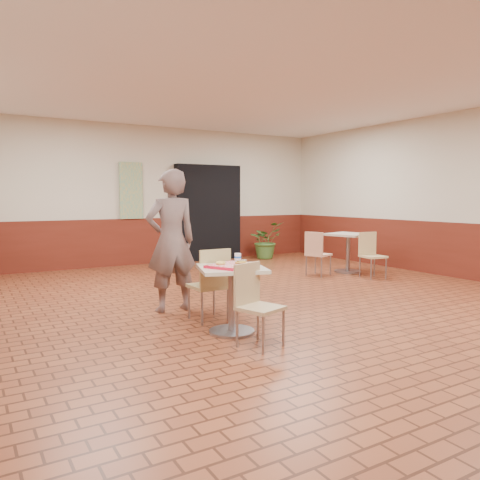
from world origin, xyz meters
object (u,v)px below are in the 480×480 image
chair_main_front (255,300)px  ring_donut (221,263)px  customer (171,241)px  chair_second_front (371,252)px  chair_main_back (211,281)px  long_john_donut (241,262)px  second_table (348,246)px  main_table (232,288)px  chair_second_left (317,251)px  potted_plant (265,240)px  serving_tray (232,265)px  paper_cup (238,257)px

chair_main_front → ring_donut: size_ratio=7.61×
customer → chair_second_front: size_ratio=2.20×
chair_main_back → customer: bearing=-76.1°
chair_main_front → long_john_donut: size_ratio=5.90×
second_table → ring_donut: bearing=-149.9°
main_table → chair_main_back: bearing=88.1°
main_table → chair_second_left: (3.17, 2.38, -0.03)m
long_john_donut → potted_plant: size_ratio=0.16×
chair_main_back → long_john_donut: size_ratio=6.27×
chair_main_front → chair_main_back: (0.04, 1.02, 0.03)m
chair_main_front → customer: 1.81m
chair_main_front → serving_tray: (0.02, 0.50, 0.28)m
long_john_donut → chair_main_front: bearing=-104.2°
potted_plant → second_table: bearing=-84.3°
chair_main_front → ring_donut: 0.62m
long_john_donut → paper_cup: paper_cup is taller
chair_second_left → ring_donut: bearing=106.9°
serving_tray → paper_cup: paper_cup is taller
chair_main_front → chair_second_left: size_ratio=0.99×
paper_cup → chair_second_front: paper_cup is taller
main_table → long_john_donut: 0.30m
long_john_donut → chair_second_left: bearing=38.1°
serving_tray → chair_second_left: chair_second_left is taller
chair_main_back → second_table: bearing=-155.9°
ring_donut → serving_tray: bearing=-12.5°
chair_main_back → chair_main_front: bearing=86.7°
chair_main_back → chair_second_left: (3.15, 1.86, -0.02)m
customer → long_john_donut: bearing=103.6°
paper_cup → chair_main_back: bearing=108.0°
chair_main_front → paper_cup: 0.73m
main_table → ring_donut: size_ratio=6.72×
chair_main_back → chair_second_front: size_ratio=1.05×
second_table → chair_main_front: bearing=-144.0°
paper_cup → potted_plant: bearing=53.3°
main_table → ring_donut: ring_donut is taller
ring_donut → long_john_donut: size_ratio=0.78×
chair_main_front → serving_tray: size_ratio=1.66×
customer → second_table: (4.16, 1.16, -0.40)m
paper_cup → chair_second_left: (3.02, 2.26, -0.34)m
paper_cup → potted_plant: (3.58, 4.81, -0.36)m
chair_main_front → long_john_donut: bearing=57.6°
customer → main_table: bearing=99.4°
potted_plant → chair_main_back: bearing=-130.1°
chair_main_front → second_table: 4.94m
chair_main_front → potted_plant: size_ratio=0.94×
chair_main_back → paper_cup: 0.53m
ring_donut → chair_second_left: (3.29, 2.36, -0.31)m
serving_tray → ring_donut: size_ratio=4.57×
second_table → chair_second_left: size_ratio=0.92×
main_table → paper_cup: 0.37m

